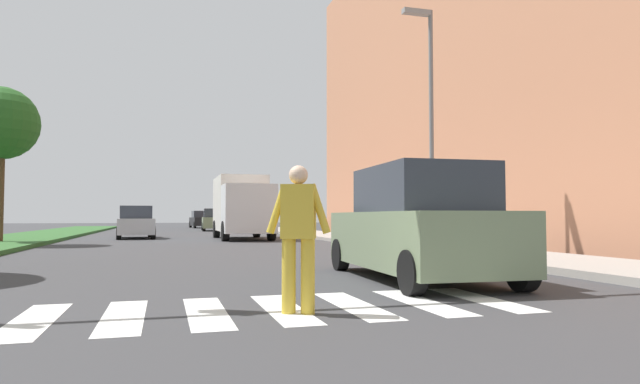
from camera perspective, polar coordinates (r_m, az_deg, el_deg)
ground_plane at (r=28.35m, az=-14.24°, el=-4.74°), size 140.00×140.00×0.00m
crosswalk at (r=6.56m, az=-7.82°, el=-12.22°), size 6.75×2.20×0.01m
median_strip at (r=27.09m, az=-29.75°, el=-4.43°), size 3.99×64.00×0.15m
tree_far at (r=24.59m, az=-30.54°, el=6.14°), size 2.83×2.83×6.01m
apartment_block_right at (r=27.69m, az=24.20°, el=12.72°), size 11.87×35.16×16.62m
sidewalk_right at (r=27.69m, az=1.96°, el=-4.72°), size 3.00×64.00×0.15m
street_lamp_right at (r=17.61m, az=11.35°, el=8.89°), size 1.02×0.24×7.50m
pedestrian_performer at (r=6.21m, az=-2.29°, el=-4.16°), size 0.72×0.37×1.69m
suv_crossing at (r=9.69m, az=10.22°, el=-3.57°), size 2.15×4.68×1.97m
sedan_midblock at (r=29.05m, az=-18.82°, el=-3.13°), size 2.03×4.26×1.64m
sedan_distant at (r=42.93m, az=-11.03°, el=-2.96°), size 2.07×4.31×1.72m
sedan_far_horizon at (r=53.99m, az=-12.42°, el=-2.89°), size 2.07×4.41×1.66m
truck_box_delivery at (r=26.96m, az=-8.21°, el=-1.44°), size 2.40×6.20×3.10m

